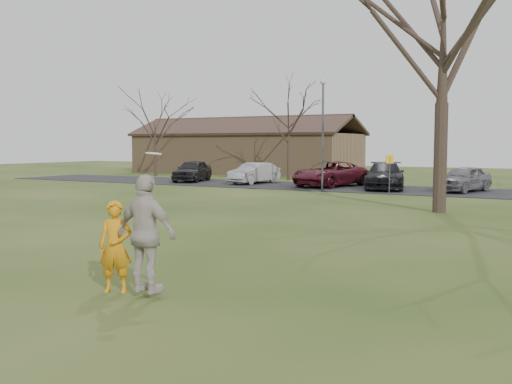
# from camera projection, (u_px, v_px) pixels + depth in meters

# --- Properties ---
(ground) EXTENTS (120.00, 120.00, 0.00)m
(ground) POSITION_uv_depth(u_px,v_px,m) (148.00, 291.00, 10.46)
(ground) COLOR #1E380F
(ground) RESTS_ON ground
(parking_strip) EXTENTS (62.00, 6.50, 0.04)m
(parking_strip) POSITION_uv_depth(u_px,v_px,m) (440.00, 191.00, 32.22)
(parking_strip) COLOR black
(parking_strip) RESTS_ON ground
(player_defender) EXTENTS (0.71, 0.62, 1.64)m
(player_defender) POSITION_uv_depth(u_px,v_px,m) (115.00, 247.00, 10.32)
(player_defender) COLOR orange
(player_defender) RESTS_ON ground
(car_0) EXTENTS (2.95, 4.75, 1.51)m
(car_0) POSITION_uv_depth(u_px,v_px,m) (192.00, 170.00, 40.56)
(car_0) COLOR black
(car_0) RESTS_ON parking_strip
(car_1) EXTENTS (1.98, 4.32, 1.37)m
(car_1) POSITION_uv_depth(u_px,v_px,m) (254.00, 173.00, 38.40)
(car_1) COLOR #A1A2A7
(car_1) RESTS_ON parking_strip
(car_2) EXTENTS (3.67, 5.95, 1.54)m
(car_2) POSITION_uv_depth(u_px,v_px,m) (330.00, 174.00, 35.82)
(car_2) COLOR #551420
(car_2) RESTS_ON parking_strip
(car_3) EXTENTS (3.50, 5.71, 1.55)m
(car_3) POSITION_uv_depth(u_px,v_px,m) (385.00, 176.00, 33.76)
(car_3) COLOR black
(car_3) RESTS_ON parking_strip
(car_4) EXTENTS (2.82, 4.48, 1.42)m
(car_4) POSITION_uv_depth(u_px,v_px,m) (463.00, 179.00, 31.80)
(car_4) COLOR slate
(car_4) RESTS_ON parking_strip
(catching_play) EXTENTS (1.19, 0.51, 2.40)m
(catching_play) POSITION_uv_depth(u_px,v_px,m) (147.00, 234.00, 9.86)
(catching_play) COLOR #B7ACA5
(catching_play) RESTS_ON ground
(building) EXTENTS (20.60, 8.50, 5.14)m
(building) POSITION_uv_depth(u_px,v_px,m) (246.00, 152.00, 53.08)
(building) COLOR #8C6D4C
(building) RESTS_ON ground
(lamp_post) EXTENTS (0.34, 0.34, 6.27)m
(lamp_post) POSITION_uv_depth(u_px,v_px,m) (323.00, 120.00, 32.63)
(lamp_post) COLOR #47474C
(lamp_post) RESTS_ON ground
(sign_yellow) EXTENTS (0.35, 0.35, 2.08)m
(sign_yellow) POSITION_uv_depth(u_px,v_px,m) (390.00, 167.00, 30.46)
(sign_yellow) COLOR #47474C
(sign_yellow) RESTS_ON ground
(big_tree) EXTENTS (9.00, 9.00, 14.00)m
(big_tree) POSITION_uv_depth(u_px,v_px,m) (444.00, 28.00, 21.97)
(big_tree) COLOR #352821
(big_tree) RESTS_ON ground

